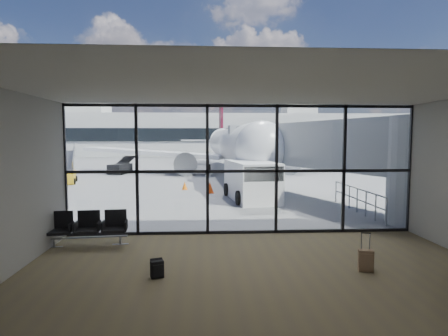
{
  "coord_description": "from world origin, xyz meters",
  "views": [
    {
      "loc": [
        -1.37,
        -12.84,
        3.33
      ],
      "look_at": [
        -0.46,
        3.0,
        2.07
      ],
      "focal_mm": 30.0,
      "sensor_mm": 36.0,
      "label": 1
    }
  ],
  "objects": [
    {
      "name": "tree_3",
      "position": [
        -27.0,
        72.0,
        4.63
      ],
      "size": [
        4.95,
        4.95,
        7.12
      ],
      "color": "#382619",
      "rests_on": "ground"
    },
    {
      "name": "traffic_cone_c",
      "position": [
        0.97,
        16.39,
        0.31
      ],
      "size": [
        0.46,
        0.46,
        0.66
      ],
      "color": "#F7430D",
      "rests_on": "ground"
    },
    {
      "name": "tree_4",
      "position": [
        -21.0,
        72.0,
        5.25
      ],
      "size": [
        5.61,
        5.61,
        8.07
      ],
      "color": "#382619",
      "rests_on": "ground"
    },
    {
      "name": "service_van",
      "position": [
        1.3,
        7.17,
        1.07
      ],
      "size": [
        2.82,
        5.03,
        2.09
      ],
      "rotation": [
        0.0,
        0.0,
        0.13
      ],
      "color": "white",
      "rests_on": "ground"
    },
    {
      "name": "tree_2",
      "position": [
        -33.0,
        72.0,
        5.88
      ],
      "size": [
        6.27,
        6.27,
        9.03
      ],
      "color": "#382619",
      "rests_on": "ground"
    },
    {
      "name": "lounge_shell",
      "position": [
        0.0,
        -4.8,
        2.65
      ],
      "size": [
        12.02,
        8.01,
        4.51
      ],
      "color": "brown",
      "rests_on": "ground"
    },
    {
      "name": "tree_5",
      "position": [
        -15.0,
        72.0,
        5.88
      ],
      "size": [
        6.27,
        6.27,
        9.03
      ],
      "color": "#382619",
      "rests_on": "ground"
    },
    {
      "name": "traffic_cone_a",
      "position": [
        -2.54,
        11.49,
        0.25
      ],
      "size": [
        0.37,
        0.37,
        0.52
      ],
      "color": "orange",
      "rests_on": "ground"
    },
    {
      "name": "mobile_stairs",
      "position": [
        -11.73,
        15.49,
        0.57
      ],
      "size": [
        2.41,
        3.68,
        2.39
      ],
      "rotation": [
        0.0,
        0.0,
        0.25
      ],
      "color": "gold",
      "rests_on": "ground"
    },
    {
      "name": "glass_curtain_wall",
      "position": [
        0.0,
        0.0,
        2.25
      ],
      "size": [
        12.1,
        0.12,
        4.5
      ],
      "color": "white",
      "rests_on": "ground"
    },
    {
      "name": "belt_loader",
      "position": [
        -9.07,
        22.68,
        0.55
      ],
      "size": [
        2.07,
        3.72,
        1.63
      ],
      "rotation": [
        0.0,
        0.0,
        -0.26
      ],
      "color": "black",
      "rests_on": "ground"
    },
    {
      "name": "seating_row",
      "position": [
        -4.95,
        -1.11,
        0.59
      ],
      "size": [
        2.4,
        0.89,
        1.07
      ],
      "rotation": [
        0.0,
        0.0,
        0.1
      ],
      "color": "gray",
      "rests_on": "ground"
    },
    {
      "name": "traffic_cone_b",
      "position": [
        -0.93,
        9.84,
        0.33
      ],
      "size": [
        0.48,
        0.48,
        0.69
      ],
      "color": "#FF4C0D",
      "rests_on": "ground"
    },
    {
      "name": "airliner",
      "position": [
        1.69,
        24.22,
        2.66
      ],
      "size": [
        29.24,
        33.86,
        8.72
      ],
      "rotation": [
        0.0,
        0.0,
        0.03
      ],
      "color": "white",
      "rests_on": "ground"
    },
    {
      "name": "ground",
      "position": [
        0.0,
        40.0,
        0.0
      ],
      "size": [
        220.0,
        220.0,
        0.0
      ],
      "primitive_type": "plane",
      "color": "slate",
      "rests_on": "ground"
    },
    {
      "name": "far_terminal",
      "position": [
        -0.59,
        61.97,
        4.21
      ],
      "size": [
        80.0,
        12.2,
        11.0
      ],
      "color": "#B4B4AF",
      "rests_on": "ground"
    },
    {
      "name": "tree_0",
      "position": [
        -45.0,
        72.0,
        4.63
      ],
      "size": [
        4.95,
        4.95,
        7.12
      ],
      "color": "#382619",
      "rests_on": "ground"
    },
    {
      "name": "suitcase",
      "position": [
        2.7,
        -3.93,
        0.29
      ],
      "size": [
        0.4,
        0.33,
        0.97
      ],
      "rotation": [
        0.0,
        0.0,
        -0.26
      ],
      "color": "brown",
      "rests_on": "ground"
    },
    {
      "name": "apron_railing",
      "position": [
        5.6,
        3.5,
        0.72
      ],
      "size": [
        0.06,
        5.46,
        1.11
      ],
      "color": "gray",
      "rests_on": "ground"
    },
    {
      "name": "backpack",
      "position": [
        -2.46,
        -4.05,
        0.22
      ],
      "size": [
        0.35,
        0.34,
        0.46
      ],
      "rotation": [
        0.0,
        0.0,
        0.32
      ],
      "color": "black",
      "rests_on": "ground"
    },
    {
      "name": "jet_bridge",
      "position": [
        4.9,
        7.07,
        2.76
      ],
      "size": [
        8.0,
        16.5,
        4.33
      ],
      "color": "#9FA2A4",
      "rests_on": "ground"
    },
    {
      "name": "tree_1",
      "position": [
        -39.0,
        72.0,
        5.25
      ],
      "size": [
        5.61,
        5.61,
        8.07
      ],
      "color": "#382619",
      "rests_on": "ground"
    }
  ]
}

